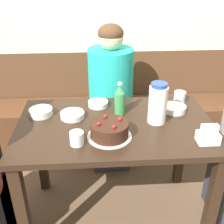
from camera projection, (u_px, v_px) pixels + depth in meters
name	position (u px, v px, depth m)	size (l,w,h in m)	color
ground_plane	(115.00, 213.00, 1.98)	(12.00, 12.00, 0.00)	brown
back_wall	(106.00, 5.00, 2.31)	(4.80, 0.04, 2.50)	brown
bench_seat	(108.00, 126.00, 2.60)	(2.74, 0.38, 0.44)	#56331E
dining_table	(115.00, 140.00, 1.69)	(1.15, 0.70, 0.73)	black
birthday_cake	(109.00, 130.00, 1.49)	(0.24, 0.24, 0.10)	white
water_pitcher	(158.00, 103.00, 1.60)	(0.11, 0.11, 0.24)	white
soju_bottle	(120.00, 99.00, 1.70)	(0.06, 0.06, 0.21)	#388E4C
napkin_holder	(208.00, 136.00, 1.45)	(0.11, 0.08, 0.11)	white
bowl_soup_white	(72.00, 115.00, 1.69)	(0.14, 0.14, 0.03)	white
bowl_rice_small	(98.00, 104.00, 1.83)	(0.13, 0.13, 0.03)	white
bowl_side_dish	(174.00, 108.00, 1.76)	(0.15, 0.15, 0.04)	white
bowl_sauce_shallow	(41.00, 112.00, 1.72)	(0.14, 0.14, 0.04)	white
glass_water_tall	(77.00, 138.00, 1.43)	(0.07, 0.07, 0.07)	silver
glass_tumbler_short	(180.00, 97.00, 1.88)	(0.08, 0.08, 0.07)	silver
person_pale_blue_shirt	(111.00, 102.00, 2.25)	(0.34, 0.34, 1.18)	#33333D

